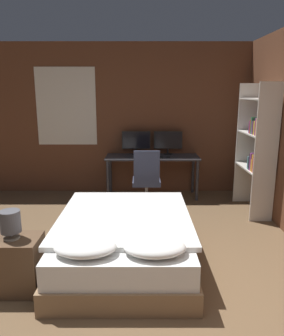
# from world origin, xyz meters

# --- Properties ---
(wall_back) EXTENTS (12.00, 0.08, 2.70)m
(wall_back) POSITION_xyz_m (-0.02, 3.89, 1.35)
(wall_back) COLOR brown
(wall_back) RESTS_ON ground_plane
(bed) EXTENTS (1.44, 1.93, 0.59)m
(bed) POSITION_xyz_m (-0.19, 1.17, 0.26)
(bed) COLOR #846647
(bed) RESTS_ON ground_plane
(nightstand) EXTENTS (0.50, 0.37, 0.53)m
(nightstand) POSITION_xyz_m (-1.20, 0.65, 0.26)
(nightstand) COLOR brown
(nightstand) RESTS_ON ground_plane
(bedside_lamp) EXTENTS (0.18, 0.18, 0.27)m
(bedside_lamp) POSITION_xyz_m (-1.20, 0.65, 0.69)
(bedside_lamp) COLOR gray
(bedside_lamp) RESTS_ON nightstand
(desk) EXTENTS (1.64, 0.57, 0.74)m
(desk) POSITION_xyz_m (0.18, 3.53, 0.65)
(desk) COLOR #38383D
(desk) RESTS_ON ground_plane
(monitor_left) EXTENTS (0.51, 0.16, 0.42)m
(monitor_left) POSITION_xyz_m (-0.11, 3.71, 0.98)
(monitor_left) COLOR black
(monitor_left) RESTS_ON desk
(monitor_right) EXTENTS (0.51, 0.16, 0.42)m
(monitor_right) POSITION_xyz_m (0.47, 3.71, 0.98)
(monitor_right) COLOR black
(monitor_right) RESTS_ON desk
(keyboard) EXTENTS (0.36, 0.13, 0.02)m
(keyboard) POSITION_xyz_m (0.18, 3.35, 0.75)
(keyboard) COLOR black
(keyboard) RESTS_ON desk
(computer_mouse) EXTENTS (0.07, 0.05, 0.04)m
(computer_mouse) POSITION_xyz_m (0.45, 3.35, 0.76)
(computer_mouse) COLOR black
(computer_mouse) RESTS_ON desk
(office_chair) EXTENTS (0.52, 0.52, 0.98)m
(office_chair) POSITION_xyz_m (0.07, 2.86, 0.39)
(office_chair) COLOR black
(office_chair) RESTS_ON ground_plane
(bookshelf) EXTENTS (0.33, 0.91, 1.98)m
(bookshelf) POSITION_xyz_m (1.73, 2.70, 1.09)
(bookshelf) COLOR beige
(bookshelf) RESTS_ON ground_plane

